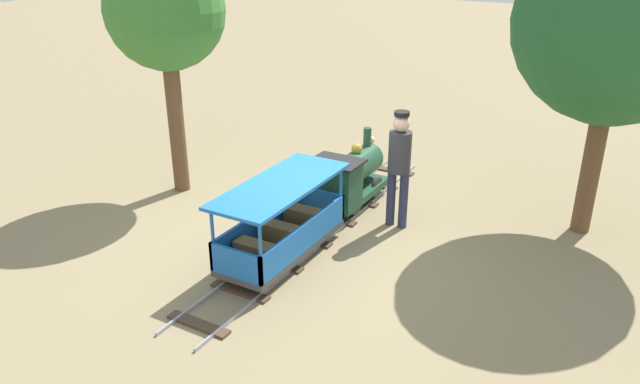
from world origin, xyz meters
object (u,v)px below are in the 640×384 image
(conductor_person, at_px, (399,160))
(oak_tree_far, at_px, (619,23))
(passenger_car, at_px, (282,228))
(locomotive, at_px, (349,176))
(oak_tree_near, at_px, (165,13))

(conductor_person, bearing_deg, oak_tree_far, 26.81)
(conductor_person, bearing_deg, passenger_car, -118.92)
(conductor_person, distance_m, oak_tree_far, 3.06)
(locomotive, bearing_deg, passenger_car, -90.00)
(conductor_person, xyz_separation_m, oak_tree_far, (2.22, 1.12, 1.78))
(locomotive, distance_m, passenger_car, 1.76)
(passenger_car, relative_size, conductor_person, 1.23)
(oak_tree_near, distance_m, oak_tree_far, 5.86)
(conductor_person, relative_size, oak_tree_far, 0.41)
(oak_tree_far, bearing_deg, conductor_person, -153.19)
(conductor_person, relative_size, oak_tree_near, 0.45)
(locomotive, height_order, oak_tree_far, oak_tree_far)
(passenger_car, height_order, conductor_person, conductor_person)
(locomotive, distance_m, conductor_person, 1.00)
(locomotive, relative_size, oak_tree_far, 0.36)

